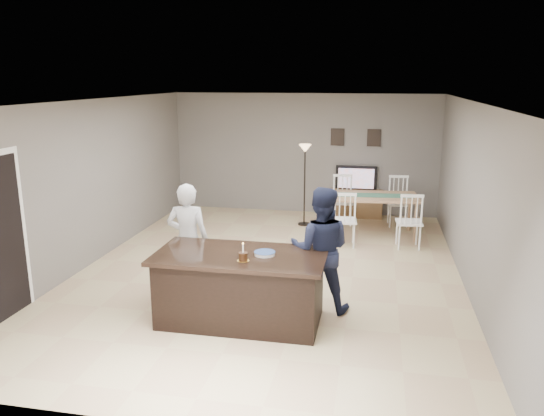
% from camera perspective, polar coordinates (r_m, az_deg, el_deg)
% --- Properties ---
extents(floor, '(8.00, 8.00, 0.00)m').
position_cam_1_polar(floor, '(8.61, -0.33, -6.83)').
color(floor, tan).
rests_on(floor, ground).
extents(room_shell, '(8.00, 8.00, 8.00)m').
position_cam_1_polar(room_shell, '(8.17, -0.35, 4.24)').
color(room_shell, slate).
rests_on(room_shell, floor).
extents(kitchen_island, '(2.15, 1.10, 0.90)m').
position_cam_1_polar(kitchen_island, '(6.81, -3.39, -8.51)').
color(kitchen_island, black).
rests_on(kitchen_island, floor).
extents(tv_console, '(1.20, 0.40, 0.60)m').
position_cam_1_polar(tv_console, '(11.99, 8.92, 0.49)').
color(tv_console, brown).
rests_on(tv_console, floor).
extents(television, '(0.91, 0.12, 0.53)m').
position_cam_1_polar(television, '(11.94, 9.04, 3.20)').
color(television, black).
rests_on(television, tv_console).
extents(tv_screen_glow, '(0.78, 0.00, 0.78)m').
position_cam_1_polar(tv_screen_glow, '(11.86, 9.03, 3.16)').
color(tv_screen_glow, '#CD4916').
rests_on(tv_screen_glow, tv_console).
extents(picture_frames, '(1.10, 0.02, 0.38)m').
position_cam_1_polar(picture_frames, '(11.94, 8.99, 7.51)').
color(picture_frames, black).
rests_on(picture_frames, room_shell).
extents(woman, '(0.63, 0.45, 1.62)m').
position_cam_1_polar(woman, '(7.61, -9.02, -3.37)').
color(woman, '#BBBCC0').
rests_on(woman, floor).
extents(man, '(0.83, 0.65, 1.68)m').
position_cam_1_polar(man, '(7.03, 5.24, -4.46)').
color(man, '#181D35').
rests_on(man, floor).
extents(birthday_cake, '(0.15, 0.15, 0.23)m').
position_cam_1_polar(birthday_cake, '(6.40, -3.13, -5.22)').
color(birthday_cake, gold).
rests_on(birthday_cake, kitchen_island).
extents(plate_stack, '(0.27, 0.27, 0.04)m').
position_cam_1_polar(plate_stack, '(6.61, -0.79, -4.89)').
color(plate_stack, white).
rests_on(plate_stack, kitchen_island).
extents(dining_table, '(1.79, 2.06, 1.04)m').
position_cam_1_polar(dining_table, '(10.56, 10.87, 0.60)').
color(dining_table, tan).
rests_on(dining_table, floor).
extents(floor_lamp, '(0.26, 0.26, 1.71)m').
position_cam_1_polar(floor_lamp, '(11.00, 3.56, 4.87)').
color(floor_lamp, black).
rests_on(floor_lamp, floor).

